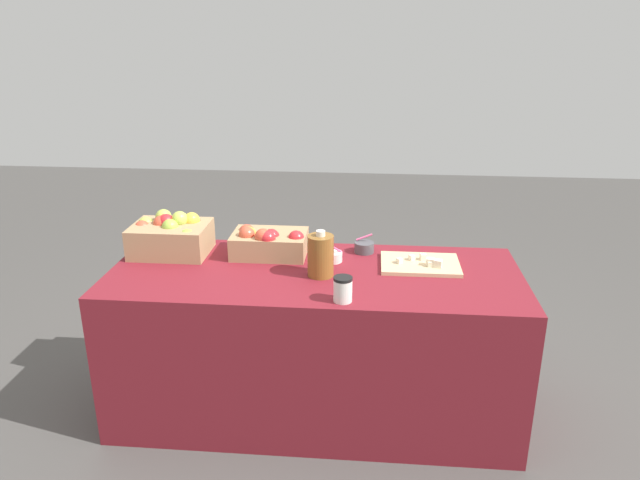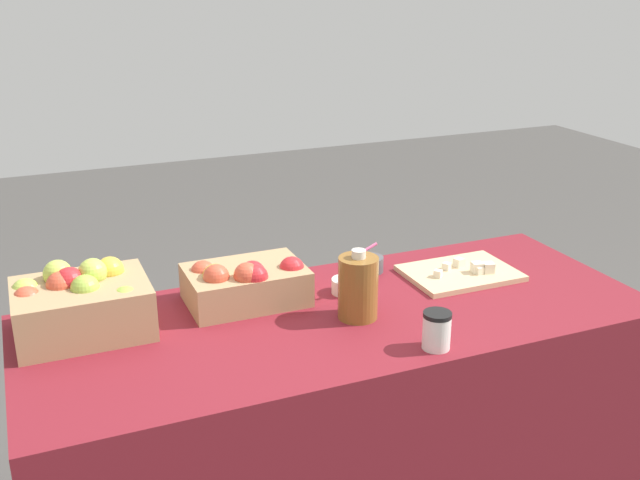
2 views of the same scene
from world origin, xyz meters
TOP-DOWN VIEW (x-y plane):
  - table at (0.00, 0.00)m, footprint 1.90×0.76m
  - apple_crate_left at (-0.73, 0.17)m, footprint 0.37×0.28m
  - apple_crate_middle at (-0.25, 0.18)m, footprint 0.36×0.25m
  - cutting_board_front at (0.49, 0.11)m, footprint 0.37×0.27m
  - sample_bowl_near at (0.22, 0.26)m, footprint 0.10×0.10m
  - sample_bowl_mid at (0.07, 0.13)m, footprint 0.09×0.09m
  - cider_jug at (0.03, -0.04)m, footprint 0.12×0.12m
  - coffee_cup at (0.15, -0.30)m, footprint 0.08×0.08m

SIDE VIEW (x-z plane):
  - table at x=0.00m, z-range 0.00..0.74m
  - cutting_board_front at x=0.49m, z-range 0.72..0.78m
  - sample_bowl_mid at x=0.07m, z-range 0.71..0.82m
  - sample_bowl_near at x=0.22m, z-range 0.72..0.81m
  - coffee_cup at x=0.15m, z-range 0.74..0.85m
  - apple_crate_middle at x=-0.25m, z-range 0.73..0.89m
  - apple_crate_left at x=-0.73m, z-range 0.73..0.94m
  - cider_jug at x=0.03m, z-range 0.73..0.94m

